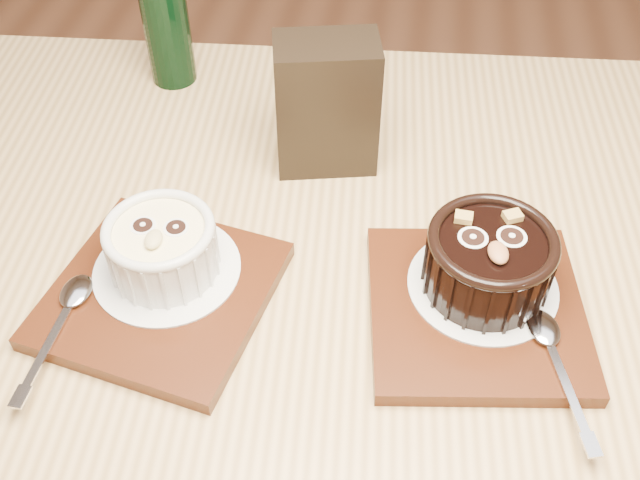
{
  "coord_description": "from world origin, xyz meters",
  "views": [
    {
      "loc": [
        -0.02,
        -0.48,
        1.26
      ],
      "look_at": [
        -0.08,
        -0.06,
        0.81
      ],
      "focal_mm": 42.0,
      "sensor_mm": 36.0,
      "label": 1
    }
  ],
  "objects_px": {
    "table": "(333,358)",
    "condiment_stand": "(326,105)",
    "tray_left": "(161,294)",
    "ramekin_dark": "(489,259)",
    "green_bottle": "(166,20)",
    "tray_right": "(476,310)",
    "ramekin_white": "(162,246)"
  },
  "relations": [
    {
      "from": "tray_right",
      "to": "condiment_stand",
      "type": "distance_m",
      "value": 0.25
    },
    {
      "from": "table",
      "to": "ramekin_white",
      "type": "xyz_separation_m",
      "value": [
        -0.15,
        0.0,
        0.14
      ]
    },
    {
      "from": "ramekin_white",
      "to": "green_bottle",
      "type": "height_order",
      "value": "green_bottle"
    },
    {
      "from": "table",
      "to": "condiment_stand",
      "type": "xyz_separation_m",
      "value": [
        -0.03,
        0.19,
        0.16
      ]
    },
    {
      "from": "tray_right",
      "to": "green_bottle",
      "type": "relative_size",
      "value": 0.92
    },
    {
      "from": "ramekin_dark",
      "to": "green_bottle",
      "type": "distance_m",
      "value": 0.46
    },
    {
      "from": "ramekin_dark",
      "to": "green_bottle",
      "type": "bearing_deg",
      "value": 130.93
    },
    {
      "from": "condiment_stand",
      "to": "ramekin_white",
      "type": "bearing_deg",
      "value": -122.28
    },
    {
      "from": "table",
      "to": "ramekin_dark",
      "type": "xyz_separation_m",
      "value": [
        0.13,
        0.02,
        0.14
      ]
    },
    {
      "from": "table",
      "to": "ramekin_dark",
      "type": "distance_m",
      "value": 0.19
    },
    {
      "from": "table",
      "to": "ramekin_dark",
      "type": "relative_size",
      "value": 11.6
    },
    {
      "from": "tray_left",
      "to": "green_bottle",
      "type": "distance_m",
      "value": 0.35
    },
    {
      "from": "table",
      "to": "condiment_stand",
      "type": "bearing_deg",
      "value": 99.89
    },
    {
      "from": "ramekin_white",
      "to": "ramekin_dark",
      "type": "distance_m",
      "value": 0.28
    },
    {
      "from": "ramekin_dark",
      "to": "green_bottle",
      "type": "xyz_separation_m",
      "value": [
        -0.36,
        0.29,
        0.03
      ]
    },
    {
      "from": "table",
      "to": "condiment_stand",
      "type": "height_order",
      "value": "condiment_stand"
    },
    {
      "from": "table",
      "to": "tray_right",
      "type": "bearing_deg",
      "value": -0.38
    },
    {
      "from": "green_bottle",
      "to": "table",
      "type": "bearing_deg",
      "value": -53.33
    },
    {
      "from": "ramekin_white",
      "to": "tray_right",
      "type": "relative_size",
      "value": 0.53
    },
    {
      "from": "condiment_stand",
      "to": "ramekin_dark",
      "type": "bearing_deg",
      "value": -46.07
    },
    {
      "from": "tray_left",
      "to": "condiment_stand",
      "type": "height_order",
      "value": "condiment_stand"
    },
    {
      "from": "tray_left",
      "to": "green_bottle",
      "type": "height_order",
      "value": "green_bottle"
    },
    {
      "from": "ramekin_white",
      "to": "tray_left",
      "type": "bearing_deg",
      "value": -94.82
    },
    {
      "from": "tray_left",
      "to": "condiment_stand",
      "type": "xyz_separation_m",
      "value": [
        0.12,
        0.21,
        0.06
      ]
    },
    {
      "from": "green_bottle",
      "to": "tray_right",
      "type": "bearing_deg",
      "value": -41.34
    },
    {
      "from": "tray_left",
      "to": "tray_right",
      "type": "bearing_deg",
      "value": 4.28
    },
    {
      "from": "table",
      "to": "condiment_stand",
      "type": "distance_m",
      "value": 0.25
    },
    {
      "from": "ramekin_white",
      "to": "tray_right",
      "type": "bearing_deg",
      "value": -3.18
    },
    {
      "from": "table",
      "to": "tray_left",
      "type": "xyz_separation_m",
      "value": [
        -0.15,
        -0.02,
        0.1
      ]
    },
    {
      "from": "tray_left",
      "to": "table",
      "type": "bearing_deg",
      "value": 8.03
    },
    {
      "from": "table",
      "to": "green_bottle",
      "type": "relative_size",
      "value": 6.42
    },
    {
      "from": "ramekin_white",
      "to": "tray_right",
      "type": "xyz_separation_m",
      "value": [
        0.27,
        -0.0,
        -0.04
      ]
    }
  ]
}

